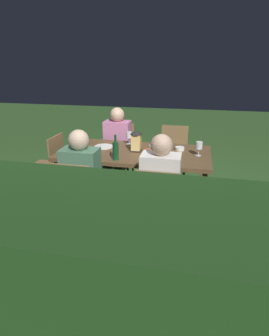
# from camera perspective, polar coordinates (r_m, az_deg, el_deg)

# --- Properties ---
(ground_plane) EXTENTS (16.00, 16.00, 0.00)m
(ground_plane) POSITION_cam_1_polar(r_m,az_deg,el_deg) (3.82, -0.00, -7.22)
(ground_plane) COLOR #2D5123
(dining_table) EXTENTS (1.85, 0.91, 0.73)m
(dining_table) POSITION_cam_1_polar(r_m,az_deg,el_deg) (3.55, -0.00, 2.52)
(dining_table) COLOR brown
(dining_table) RESTS_ON ground
(chair_side_right_a) EXTENTS (0.42, 0.40, 0.87)m
(chair_side_right_a) POSITION_cam_1_polar(r_m,az_deg,el_deg) (2.79, 4.66, -7.26)
(chair_side_right_a) COLOR brown
(chair_side_right_a) RESTS_ON ground
(person_in_cream) EXTENTS (0.38, 0.47, 1.15)m
(person_in_cream) POSITION_cam_1_polar(r_m,az_deg,el_deg) (2.90, 5.29, -2.82)
(person_in_cream) COLOR white
(person_in_cream) RESTS_ON ground
(chair_head_far) EXTENTS (0.40, 0.42, 0.87)m
(chair_head_far) POSITION_cam_1_polar(r_m,az_deg,el_deg) (4.01, -16.56, 0.90)
(chair_head_far) COLOR brown
(chair_head_far) RESTS_ON ground
(chair_side_right_b) EXTENTS (0.42, 0.40, 0.87)m
(chair_side_right_b) POSITION_cam_1_polar(r_m,az_deg,el_deg) (2.99, -11.35, -5.54)
(chair_side_right_b) COLOR brown
(chair_side_right_b) RESTS_ON ground
(person_in_green) EXTENTS (0.38, 0.47, 1.15)m
(person_in_green) POSITION_cam_1_polar(r_m,az_deg,el_deg) (3.10, -10.14, -1.47)
(person_in_green) COLOR #4C7A5B
(person_in_green) RESTS_ON ground
(chair_side_left_a) EXTENTS (0.42, 0.40, 0.87)m
(chair_side_left_a) POSITION_cam_1_polar(r_m,az_deg,el_deg) (4.35, 7.76, 3.13)
(chair_side_left_a) COLOR brown
(chair_side_left_a) RESTS_ON ground
(chair_side_left_b) EXTENTS (0.42, 0.40, 0.87)m
(chair_side_left_b) POSITION_cam_1_polar(r_m,az_deg,el_deg) (4.49, -2.88, 3.84)
(chair_side_left_b) COLOR brown
(chair_side_left_b) RESTS_ON ground
(person_in_pink) EXTENTS (0.38, 0.47, 1.15)m
(person_in_pink) POSITION_cam_1_polar(r_m,az_deg,el_deg) (4.26, -3.60, 5.04)
(person_in_pink) COLOR #C675A3
(person_in_pink) RESTS_ON ground
(lantern_centerpiece) EXTENTS (0.15, 0.15, 0.27)m
(lantern_centerpiece) POSITION_cam_1_polar(r_m,az_deg,el_deg) (3.51, 0.34, 5.72)
(lantern_centerpiece) COLOR black
(lantern_centerpiece) RESTS_ON dining_table
(green_bottle_on_table) EXTENTS (0.07, 0.07, 0.29)m
(green_bottle_on_table) POSITION_cam_1_polar(r_m,az_deg,el_deg) (3.20, -3.79, 3.49)
(green_bottle_on_table) COLOR #144723
(green_bottle_on_table) RESTS_ON dining_table
(wine_glass_a) EXTENTS (0.08, 0.08, 0.17)m
(wine_glass_a) POSITION_cam_1_polar(r_m,az_deg,el_deg) (3.82, -1.10, 6.51)
(wine_glass_a) COLOR silver
(wine_glass_a) RESTS_ON dining_table
(wine_glass_b) EXTENTS (0.08, 0.08, 0.17)m
(wine_glass_b) POSITION_cam_1_polar(r_m,az_deg,el_deg) (3.30, 6.75, 4.08)
(wine_glass_b) COLOR silver
(wine_glass_b) RESTS_ON dining_table
(wine_glass_c) EXTENTS (0.08, 0.08, 0.17)m
(wine_glass_c) POSITION_cam_1_polar(r_m,az_deg,el_deg) (3.42, 12.79, 4.28)
(wine_glass_c) COLOR silver
(wine_glass_c) RESTS_ON dining_table
(plate_a) EXTENTS (0.24, 0.24, 0.01)m
(plate_a) POSITION_cam_1_polar(r_m,az_deg,el_deg) (3.73, -6.16, 4.30)
(plate_a) COLOR white
(plate_a) RESTS_ON dining_table
(plate_b) EXTENTS (0.20, 0.20, 0.01)m
(plate_b) POSITION_cam_1_polar(r_m,az_deg,el_deg) (3.75, 4.56, 4.42)
(plate_b) COLOR white
(plate_b) RESTS_ON dining_table
(bowl_olives) EXTENTS (0.12, 0.12, 0.04)m
(bowl_olives) POSITION_cam_1_polar(r_m,az_deg,el_deg) (3.62, 9.03, 3.86)
(bowl_olives) COLOR silver
(bowl_olives) RESTS_ON dining_table
(bowl_bread) EXTENTS (0.17, 0.17, 0.05)m
(bowl_bread) POSITION_cam_1_polar(r_m,az_deg,el_deg) (3.56, -11.35, 3.54)
(bowl_bread) COLOR #9E5138
(bowl_bread) RESTS_ON dining_table
(bowl_salad) EXTENTS (0.16, 0.16, 0.05)m
(bowl_salad) POSITION_cam_1_polar(r_m,az_deg,el_deg) (3.44, 3.15, 3.27)
(bowl_salad) COLOR #9E5138
(bowl_salad) RESTS_ON dining_table
(hedge_backdrop) EXTENTS (5.81, 0.69, 1.27)m
(hedge_backdrop) POSITION_cam_1_polar(r_m,az_deg,el_deg) (1.67, -19.19, -24.69)
(hedge_backdrop) COLOR #1E4219
(hedge_backdrop) RESTS_ON ground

